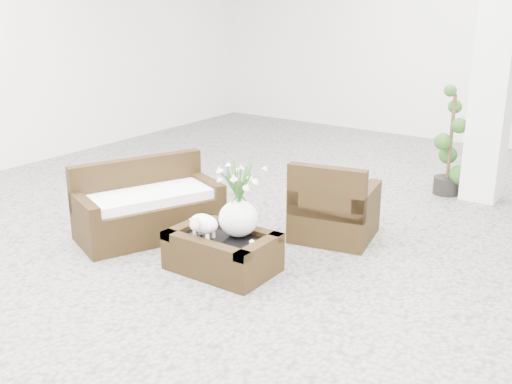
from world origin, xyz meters
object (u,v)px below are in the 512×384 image
Objects in this scene: topiary at (451,142)px; loveseat at (149,201)px; armchair at (335,199)px; coffee_table at (223,253)px.

loveseat is at bearing -122.88° from topiary.
armchair is 1.83m from loveseat.
armchair is (0.43, 1.24, 0.24)m from coffee_table.
armchair is at bearing -102.71° from topiary.
topiary is (1.96, 3.03, 0.27)m from loveseat.
topiary reaches higher than loveseat.
loveseat is at bearing 23.03° from armchair.
coffee_table is 1.34m from armchair.
topiary reaches higher than armchair.
coffee_table is 3.39m from topiary.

